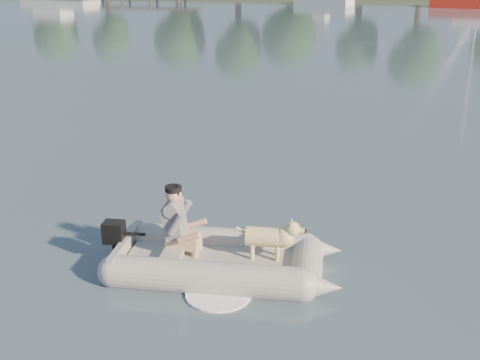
% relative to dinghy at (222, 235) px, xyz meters
% --- Properties ---
extents(water, '(160.00, 160.00, 0.00)m').
position_rel_dinghy_xyz_m(water, '(-0.09, -0.41, -0.50)').
color(water, slate).
rests_on(water, ground).
extents(dinghy, '(4.28, 3.12, 1.20)m').
position_rel_dinghy_xyz_m(dinghy, '(0.00, 0.00, 0.00)').
color(dinghy, gray).
rests_on(dinghy, water).
extents(man, '(0.67, 0.60, 0.92)m').
position_rel_dinghy_xyz_m(man, '(-0.60, -0.02, 0.17)').
color(man, slate).
rests_on(man, dinghy).
extents(dog, '(0.82, 0.37, 0.53)m').
position_rel_dinghy_xyz_m(dog, '(0.55, 0.10, -0.06)').
color(dog, tan).
rests_on(dog, dinghy).
extents(outboard_motor, '(0.38, 0.29, 0.67)m').
position_rel_dinghy_xyz_m(outboard_motor, '(-1.41, -0.16, -0.23)').
color(outboard_motor, black).
rests_on(outboard_motor, dinghy).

